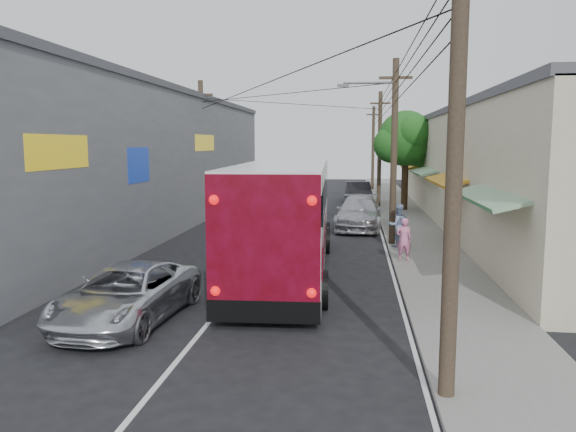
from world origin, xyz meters
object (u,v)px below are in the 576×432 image
coach_bus (286,215)px  jeepney (127,294)px  parked_car_far (358,193)px  parked_suv (359,213)px  pedestrian_far (398,225)px  parked_car_mid (359,203)px  pedestrian_near (404,239)px

coach_bus → jeepney: (-3.25, -6.27, -1.26)m
jeepney → parked_car_far: 29.41m
coach_bus → parked_suv: (2.60, 10.13, -1.14)m
parked_suv → pedestrian_far: pedestrian_far is taller
coach_bus → jeepney: size_ratio=2.63×
pedestrian_far → parked_car_far: bearing=-99.9°
parked_suv → parked_car_mid: parked_suv is taller
jeepney → parked_car_mid: (5.85, 23.22, -0.05)m
parked_suv → pedestrian_near: size_ratio=3.57×
jeepney → pedestrian_near: 10.81m
parked_suv → parked_car_mid: (0.00, 6.82, -0.17)m
parked_car_far → coach_bus: bearing=-100.6°
parked_car_mid → parked_car_far: (0.00, 5.60, 0.17)m
coach_bus → parked_car_far: coach_bus is taller
parked_suv → pedestrian_far: (1.60, -5.67, 0.20)m
parked_suv → coach_bus: bearing=-101.4°
parked_car_mid → pedestrian_near: (1.60, -15.38, 0.27)m
pedestrian_near → pedestrian_far: size_ratio=0.88×
jeepney → parked_car_mid: bearing=80.3°
parked_car_far → pedestrian_near: size_ratio=3.11×
jeepney → pedestrian_far: bearing=59.7°
parked_suv → parked_car_far: (0.00, 12.42, -0.01)m
parked_car_far → pedestrian_far: (1.60, -18.09, 0.21)m
coach_bus → pedestrian_near: (4.20, 1.57, -1.05)m
coach_bus → parked_car_mid: size_ratio=3.47×
parked_car_mid → coach_bus: bearing=-98.8°
parked_car_far → pedestrian_far: bearing=-88.9°
pedestrian_near → parked_car_far: bearing=-90.3°
pedestrian_far → parked_car_mid: bearing=-97.7°
jeepney → parked_suv: parked_suv is taller
pedestrian_far → coach_bus: bearing=31.7°
parked_car_far → jeepney: bearing=-105.4°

